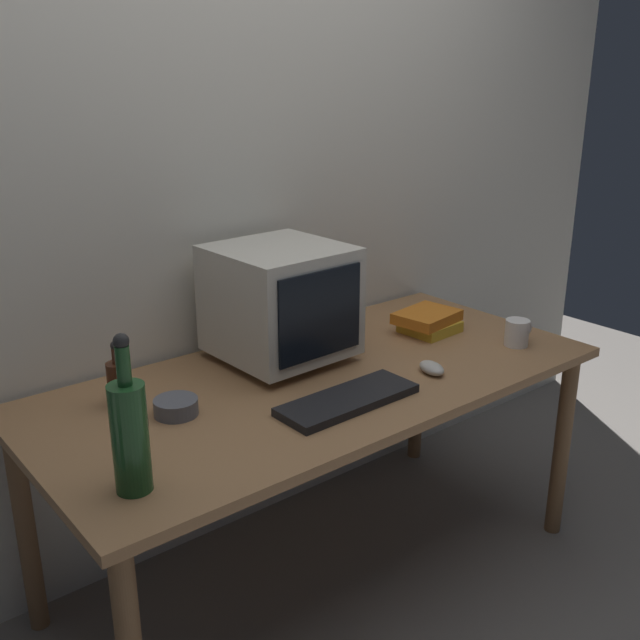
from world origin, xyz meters
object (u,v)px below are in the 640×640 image
at_px(computer_mouse, 432,368).
at_px(mug, 517,332).
at_px(keyboard, 348,400).
at_px(bottle_short, 119,382).
at_px(book_stack, 428,321).
at_px(crt_monitor, 280,302).
at_px(cd_spindle, 176,407).
at_px(bottle_tall, 130,433).

bearing_deg(computer_mouse, mug, 10.52).
distance_m(keyboard, bottle_short, 0.64).
xyz_separation_m(computer_mouse, book_stack, (0.27, 0.26, 0.02)).
height_order(crt_monitor, computer_mouse, crt_monitor).
relative_size(crt_monitor, bottle_short, 2.10).
bearing_deg(keyboard, book_stack, 22.59).
distance_m(bottle_short, cd_spindle, 0.18).
xyz_separation_m(mug, cd_spindle, (-1.15, 0.26, -0.02)).
height_order(computer_mouse, cd_spindle, cd_spindle).
height_order(crt_monitor, cd_spindle, crt_monitor).
bearing_deg(crt_monitor, mug, -29.99).
distance_m(keyboard, book_stack, 0.66).
bearing_deg(book_stack, bottle_short, 173.28).
distance_m(bottle_tall, bottle_short, 0.46).
xyz_separation_m(computer_mouse, bottle_short, (-0.84, 0.39, 0.05)).
relative_size(bottle_tall, mug, 3.08).
distance_m(computer_mouse, cd_spindle, 0.78).
relative_size(crt_monitor, bottle_tall, 1.08).
xyz_separation_m(crt_monitor, bottle_tall, (-0.71, -0.41, -0.05)).
xyz_separation_m(keyboard, cd_spindle, (-0.40, 0.24, 0.01)).
height_order(computer_mouse, mug, mug).
bearing_deg(computer_mouse, keyboard, -167.39).
bearing_deg(mug, cd_spindle, 167.28).
relative_size(crt_monitor, computer_mouse, 3.99).
bearing_deg(keyboard, bottle_short, 140.74).
height_order(keyboard, cd_spindle, cd_spindle).
bearing_deg(keyboard, cd_spindle, 148.15).
xyz_separation_m(keyboard, computer_mouse, (0.34, -0.00, 0.01)).
height_order(computer_mouse, bottle_tall, bottle_tall).
distance_m(bottle_tall, book_stack, 1.30).
height_order(computer_mouse, book_stack, book_stack).
bearing_deg(bottle_short, mug, -18.28).
height_order(bottle_tall, bottle_short, bottle_tall).
bearing_deg(cd_spindle, computer_mouse, -18.12).
bearing_deg(cd_spindle, crt_monitor, 17.16).
bearing_deg(mug, computer_mouse, 177.80).
xyz_separation_m(computer_mouse, mug, (0.40, -0.02, 0.03)).
distance_m(book_stack, mug, 0.31).
distance_m(bottle_tall, mug, 1.40).
height_order(bottle_tall, cd_spindle, bottle_tall).
bearing_deg(book_stack, keyboard, -156.56).
distance_m(crt_monitor, keyboard, 0.43).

